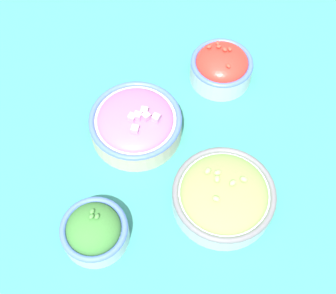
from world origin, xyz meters
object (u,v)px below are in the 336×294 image
object	(u,v)px
bowl_red_onion	(136,123)
bowl_cherry_tomatoes	(221,66)
bowl_lettuce	(224,195)
bowl_broccoli	(94,230)

from	to	relation	value
bowl_red_onion	bowl_cherry_tomatoes	bearing A→B (deg)	-54.83
bowl_lettuce	bowl_broccoli	size ratio (longest dim) A/B	1.57
bowl_lettuce	bowl_red_onion	bearing A→B (deg)	43.70
bowl_lettuce	bowl_cherry_tomatoes	xyz separation A→B (m)	(0.30, -0.03, 0.00)
bowl_cherry_tomatoes	bowl_broccoli	distance (m)	0.45
bowl_broccoli	bowl_red_onion	bearing A→B (deg)	-19.77
bowl_cherry_tomatoes	bowl_broccoli	xyz separation A→B (m)	(-0.36, 0.27, -0.01)
bowl_red_onion	bowl_broccoli	distance (m)	0.24
bowl_red_onion	bowl_lettuce	distance (m)	0.23
bowl_cherry_tomatoes	bowl_broccoli	bearing A→B (deg)	142.85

